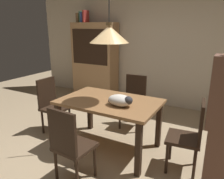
% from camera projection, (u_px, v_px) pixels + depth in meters
% --- Properties ---
extents(ground, '(10.00, 10.00, 0.00)m').
position_uv_depth(ground, '(89.00, 157.00, 3.03)').
color(ground, tan).
extents(back_wall, '(6.40, 0.10, 2.90)m').
position_uv_depth(back_wall, '(156.00, 41.00, 4.85)').
color(back_wall, beige).
rests_on(back_wall, ground).
extents(dining_table, '(1.40, 0.90, 0.75)m').
position_uv_depth(dining_table, '(109.00, 107.00, 3.10)').
color(dining_table, olive).
rests_on(dining_table, ground).
extents(chair_far_back, '(0.41, 0.41, 0.93)m').
position_uv_depth(chair_far_back, '(134.00, 99.00, 3.88)').
color(chair_far_back, black).
rests_on(chair_far_back, ground).
extents(chair_right_side, '(0.44, 0.44, 0.93)m').
position_uv_depth(chair_right_side, '(191.00, 134.00, 2.62)').
color(chair_right_side, black).
rests_on(chair_right_side, ground).
extents(chair_left_side, '(0.41, 0.41, 0.93)m').
position_uv_depth(chair_left_side, '(52.00, 103.00, 3.67)').
color(chair_left_side, black).
rests_on(chair_left_side, ground).
extents(chair_near_front, '(0.42, 0.42, 0.93)m').
position_uv_depth(chair_near_front, '(70.00, 143.00, 2.41)').
color(chair_near_front, black).
rests_on(chair_near_front, ground).
extents(cat_sleeping, '(0.39, 0.22, 0.16)m').
position_uv_depth(cat_sleeping, '(121.00, 100.00, 2.84)').
color(cat_sleeping, silver).
rests_on(cat_sleeping, dining_table).
extents(pendant_lamp, '(0.52, 0.52, 1.30)m').
position_uv_depth(pendant_lamp, '(109.00, 34.00, 2.82)').
color(pendant_lamp, '#E5B775').
extents(hutch_bookcase, '(1.12, 0.45, 1.85)m').
position_uv_depth(hutch_bookcase, '(95.00, 63.00, 5.39)').
color(hutch_bookcase, tan).
rests_on(hutch_bookcase, ground).
extents(book_brown_thick, '(0.06, 0.24, 0.22)m').
position_uv_depth(book_brown_thick, '(80.00, 18.00, 5.28)').
color(book_brown_thick, brown).
rests_on(book_brown_thick, hutch_bookcase).
extents(book_green_slim, '(0.03, 0.20, 0.26)m').
position_uv_depth(book_green_slim, '(82.00, 17.00, 5.25)').
color(book_green_slim, '#427A4C').
rests_on(book_green_slim, hutch_bookcase).
extents(book_blue_wide, '(0.06, 0.24, 0.24)m').
position_uv_depth(book_blue_wide, '(84.00, 17.00, 5.23)').
color(book_blue_wide, '#384C93').
rests_on(book_blue_wide, hutch_bookcase).
extents(book_red_tall, '(0.04, 0.22, 0.28)m').
position_uv_depth(book_red_tall, '(86.00, 16.00, 5.19)').
color(book_red_tall, '#B73833').
rests_on(book_red_tall, hutch_bookcase).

